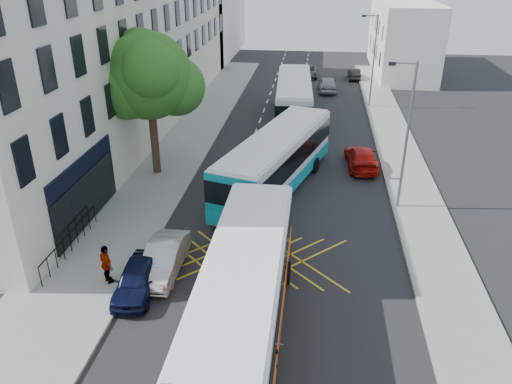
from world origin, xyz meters
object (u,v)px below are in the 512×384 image
(lamp_far, at_px, (373,57))
(distant_car_silver, at_px, (327,84))
(bus_near, at_px, (244,293))
(distant_car_grey, at_px, (308,71))
(motorbike, at_px, (269,360))
(red_hatchback, at_px, (362,157))
(distant_car_dark, at_px, (354,74))
(parked_car_silver, at_px, (164,258))
(bus_far, at_px, (294,98))
(lamp_near, at_px, (406,130))
(pedestrian_far, at_px, (107,264))
(bus_mid, at_px, (276,161))
(parked_car_blue, at_px, (137,279))
(street_tree, at_px, (148,77))

(lamp_far, distance_m, distant_car_silver, 7.62)
(bus_near, bearing_deg, distant_car_grey, 88.37)
(bus_near, bearing_deg, motorbike, -64.01)
(bus_near, xyz_separation_m, red_hatchback, (5.42, 16.76, -1.12))
(distant_car_silver, relative_size, distant_car_dark, 1.24)
(parked_car_silver, bearing_deg, bus_far, 79.15)
(motorbike, bearing_deg, lamp_far, 90.11)
(red_hatchback, bearing_deg, lamp_near, 101.08)
(motorbike, relative_size, distant_car_dark, 0.65)
(pedestrian_far, bearing_deg, bus_far, -62.12)
(bus_mid, bearing_deg, parked_car_blue, -97.71)
(lamp_far, xyz_separation_m, parked_car_silver, (-11.10, -27.57, -3.92))
(bus_near, height_order, red_hatchback, bus_near)
(distant_car_grey, bearing_deg, street_tree, -109.91)
(street_tree, distance_m, pedestrian_far, 12.99)
(parked_car_silver, distance_m, distant_car_dark, 40.28)
(parked_car_blue, xyz_separation_m, distant_car_grey, (5.90, 40.80, -0.02))
(parked_car_silver, distance_m, distant_car_silver, 33.82)
(distant_car_dark, height_order, pedestrian_far, pedestrian_far)
(bus_far, relative_size, distant_car_dark, 3.47)
(red_hatchback, relative_size, distant_car_dark, 1.32)
(motorbike, relative_size, distant_car_silver, 0.52)
(parked_car_silver, bearing_deg, parked_car_blue, -114.46)
(distant_car_grey, xyz_separation_m, distant_car_dark, (5.20, -0.34, -0.05))
(parked_car_silver, xyz_separation_m, distant_car_silver, (7.40, 33.00, 0.05))
(bus_near, distance_m, motorbike, 2.72)
(parked_car_blue, height_order, parked_car_silver, parked_car_silver)
(distant_car_grey, distance_m, distant_car_silver, 6.64)
(bus_near, relative_size, distant_car_dark, 3.42)
(pedestrian_far, bearing_deg, parked_car_silver, -106.28)
(lamp_near, height_order, distant_car_grey, lamp_near)
(distant_car_dark, bearing_deg, pedestrian_far, 71.81)
(lamp_near, xyz_separation_m, distant_car_grey, (-5.89, 31.69, -3.99))
(bus_near, bearing_deg, red_hatchback, 71.89)
(red_hatchback, height_order, distant_car_dark, red_hatchback)
(parked_car_blue, distance_m, distant_car_grey, 41.22)
(parked_car_blue, distance_m, pedestrian_far, 1.48)
(lamp_far, bearing_deg, parked_car_blue, -112.06)
(street_tree, distance_m, bus_mid, 9.09)
(bus_mid, distance_m, distant_car_silver, 24.00)
(pedestrian_far, bearing_deg, distant_car_dark, -64.42)
(bus_near, xyz_separation_m, bus_far, (0.34, 26.74, 0.00))
(bus_far, bearing_deg, lamp_near, -70.24)
(parked_car_blue, height_order, red_hatchback, red_hatchback)
(distant_car_grey, relative_size, distant_car_dark, 1.28)
(bus_mid, xyz_separation_m, red_hatchback, (5.35, 4.09, -1.14))
(distant_car_grey, bearing_deg, pedestrian_far, -103.07)
(distant_car_dark, bearing_deg, bus_far, 68.30)
(pedestrian_far, bearing_deg, bus_near, -156.40)
(bus_near, distance_m, bus_far, 26.74)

